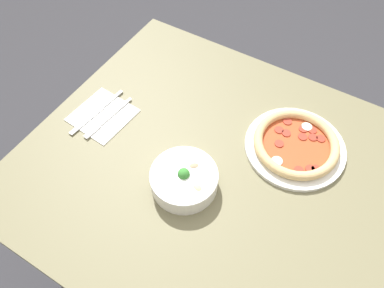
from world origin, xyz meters
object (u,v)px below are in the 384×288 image
(pizza, at_px, (296,145))
(knife, at_px, (99,110))
(bowl, at_px, (184,179))
(fork, at_px, (109,117))

(pizza, relative_size, knife, 1.32)
(pizza, relative_size, bowl, 1.59)
(fork, bearing_deg, knife, -92.72)
(bowl, height_order, knife, bowl)
(fork, bearing_deg, pizza, 116.19)
(bowl, relative_size, knife, 0.83)
(pizza, height_order, knife, pizza)
(fork, distance_m, knife, 0.05)
(pizza, bearing_deg, knife, 17.44)
(pizza, xyz_separation_m, bowl, (0.21, 0.27, 0.02))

